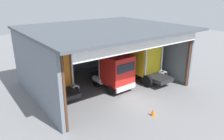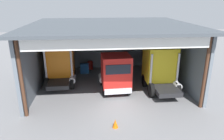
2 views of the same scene
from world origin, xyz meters
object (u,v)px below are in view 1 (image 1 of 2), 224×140
Objects in this scene: truck_red_center_right_bay at (115,72)px; traffic_cone at (153,112)px; truck_orange_center_bay at (55,73)px; tool_cart at (64,75)px; oil_drum at (65,71)px; truck_yellow_yard_outside at (146,61)px.

truck_red_center_right_bay is 8.70× the size of traffic_cone.
truck_orange_center_bay is at bearing 119.22° from traffic_cone.
tool_cart is (2.08, 2.82, -1.51)m from truck_orange_center_bay.
truck_red_center_right_bay reaches higher than oil_drum.
oil_drum is at bearing 134.41° from truck_yellow_yard_outside.
truck_yellow_yard_outside is (3.92, 0.07, 0.30)m from truck_red_center_right_bay.
truck_red_center_right_bay is 5.61m from traffic_cone.
truck_red_center_right_bay reaches higher than tool_cart.
oil_drum reaches higher than traffic_cone.
tool_cart is at bearing -63.79° from truck_red_center_right_bay.
truck_yellow_yard_outside is 4.91× the size of oil_drum.
truck_red_center_right_bay is 1.07× the size of truck_yellow_yard_outside.
traffic_cone is (2.17, -10.42, -0.22)m from tool_cart.
truck_yellow_yard_outside is at bearing -45.44° from oil_drum.
truck_red_center_right_bay is at bearing -70.98° from oil_drum.
traffic_cone is (1.57, -11.63, -0.18)m from oil_drum.
truck_yellow_yard_outside is 8.13× the size of traffic_cone.
truck_orange_center_bay is at bearing -27.09° from truck_red_center_right_bay.
truck_red_center_right_bay is 4.87× the size of tool_cart.
tool_cart is at bearing -116.48° from oil_drum.
truck_red_center_right_bay is (4.83, -2.21, -0.28)m from truck_orange_center_bay.
oil_drum is 0.93× the size of tool_cart.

